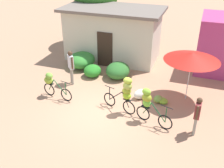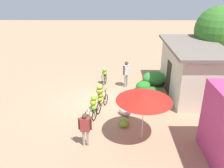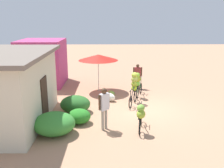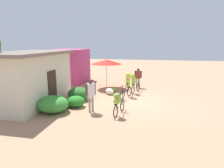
{
  "view_description": "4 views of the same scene",
  "coord_description": "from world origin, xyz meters",
  "px_view_note": "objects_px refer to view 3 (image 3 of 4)",
  "views": [
    {
      "loc": [
        3.54,
        -8.51,
        6.37
      ],
      "look_at": [
        0.2,
        0.83,
        0.94
      ],
      "focal_mm": 41.93,
      "sensor_mm": 36.0,
      "label": 1
    },
    {
      "loc": [
        12.09,
        1.0,
        6.58
      ],
      "look_at": [
        0.07,
        0.92,
        1.24
      ],
      "focal_mm": 38.01,
      "sensor_mm": 36.0,
      "label": 2
    },
    {
      "loc": [
        -11.86,
        1.63,
        4.49
      ],
      "look_at": [
        1.09,
        1.48,
        1.02
      ],
      "focal_mm": 40.71,
      "sensor_mm": 36.0,
      "label": 3
    },
    {
      "loc": [
        -11.42,
        -1.11,
        3.55
      ],
      "look_at": [
        0.65,
        1.32,
        0.9
      ],
      "focal_mm": 30.82,
      "sensor_mm": 36.0,
      "label": 4
    }
  ],
  "objects_px": {
    "bicycle_leftmost": "(141,115)",
    "produce_sack": "(109,97)",
    "banana_pile_on_ground": "(111,94)",
    "person_bystander": "(104,104)",
    "bicycle_near_pile": "(134,85)",
    "building_low": "(12,88)",
    "bicycle_center_loaded": "(138,83)",
    "person_vendor": "(138,74)",
    "market_umbrella": "(98,57)",
    "shop_pink": "(43,62)"
  },
  "relations": [
    {
      "from": "bicycle_near_pile",
      "to": "person_vendor",
      "type": "bearing_deg",
      "value": -9.85
    },
    {
      "from": "produce_sack",
      "to": "person_bystander",
      "type": "xyz_separation_m",
      "value": [
        -3.61,
        0.21,
        0.87
      ]
    },
    {
      "from": "market_umbrella",
      "to": "produce_sack",
      "type": "bearing_deg",
      "value": -161.33
    },
    {
      "from": "building_low",
      "to": "bicycle_center_loaded",
      "type": "distance_m",
      "value": 6.79
    },
    {
      "from": "banana_pile_on_ground",
      "to": "bicycle_leftmost",
      "type": "bearing_deg",
      "value": -166.45
    },
    {
      "from": "produce_sack",
      "to": "person_vendor",
      "type": "distance_m",
      "value": 3.17
    },
    {
      "from": "bicycle_leftmost",
      "to": "bicycle_near_pile",
      "type": "xyz_separation_m",
      "value": [
        3.5,
        -0.06,
        0.27
      ]
    },
    {
      "from": "shop_pink",
      "to": "market_umbrella",
      "type": "bearing_deg",
      "value": -114.19
    },
    {
      "from": "building_low",
      "to": "market_umbrella",
      "type": "relative_size",
      "value": 2.43
    },
    {
      "from": "shop_pink",
      "to": "person_vendor",
      "type": "relative_size",
      "value": 2.03
    },
    {
      "from": "bicycle_leftmost",
      "to": "shop_pink",
      "type": "bearing_deg",
      "value": 37.1
    },
    {
      "from": "bicycle_center_loaded",
      "to": "person_bystander",
      "type": "relative_size",
      "value": 0.87
    },
    {
      "from": "banana_pile_on_ground",
      "to": "produce_sack",
      "type": "xyz_separation_m",
      "value": [
        -0.9,
        0.08,
        0.08
      ]
    },
    {
      "from": "building_low",
      "to": "bicycle_near_pile",
      "type": "bearing_deg",
      "value": -65.65
    },
    {
      "from": "bicycle_leftmost",
      "to": "produce_sack",
      "type": "relative_size",
      "value": 2.29
    },
    {
      "from": "bicycle_near_pile",
      "to": "bicycle_center_loaded",
      "type": "bearing_deg",
      "value": -17.48
    },
    {
      "from": "bicycle_leftmost",
      "to": "banana_pile_on_ground",
      "type": "height_order",
      "value": "bicycle_leftmost"
    },
    {
      "from": "bicycle_near_pile",
      "to": "person_bystander",
      "type": "distance_m",
      "value": 3.58
    },
    {
      "from": "bicycle_center_loaded",
      "to": "produce_sack",
      "type": "distance_m",
      "value": 1.88
    },
    {
      "from": "shop_pink",
      "to": "market_umbrella",
      "type": "distance_m",
      "value": 4.22
    },
    {
      "from": "bicycle_leftmost",
      "to": "person_bystander",
      "type": "bearing_deg",
      "value": 80.28
    },
    {
      "from": "bicycle_near_pile",
      "to": "banana_pile_on_ground",
      "type": "distance_m",
      "value": 1.94
    },
    {
      "from": "bicycle_center_loaded",
      "to": "person_vendor",
      "type": "bearing_deg",
      "value": -5.14
    },
    {
      "from": "bicycle_leftmost",
      "to": "banana_pile_on_ground",
      "type": "relative_size",
      "value": 1.94
    },
    {
      "from": "building_low",
      "to": "bicycle_leftmost",
      "type": "relative_size",
      "value": 3.62
    },
    {
      "from": "shop_pink",
      "to": "bicycle_near_pile",
      "type": "distance_m",
      "value": 7.06
    },
    {
      "from": "bicycle_leftmost",
      "to": "bicycle_near_pile",
      "type": "distance_m",
      "value": 3.51
    },
    {
      "from": "bicycle_center_loaded",
      "to": "building_low",
      "type": "bearing_deg",
      "value": 121.46
    },
    {
      "from": "bicycle_center_loaded",
      "to": "banana_pile_on_ground",
      "type": "xyz_separation_m",
      "value": [
        0.19,
        1.55,
        -0.71
      ]
    },
    {
      "from": "shop_pink",
      "to": "person_vendor",
      "type": "bearing_deg",
      "value": -100.56
    },
    {
      "from": "person_vendor",
      "to": "market_umbrella",
      "type": "bearing_deg",
      "value": 102.47
    },
    {
      "from": "market_umbrella",
      "to": "bicycle_leftmost",
      "type": "relative_size",
      "value": 1.49
    },
    {
      "from": "bicycle_leftmost",
      "to": "person_vendor",
      "type": "xyz_separation_m",
      "value": [
        6.37,
        -0.56,
        0.24
      ]
    },
    {
      "from": "bicycle_leftmost",
      "to": "bicycle_center_loaded",
      "type": "relative_size",
      "value": 1.04
    },
    {
      "from": "bicycle_leftmost",
      "to": "building_low",
      "type": "bearing_deg",
      "value": 78.97
    },
    {
      "from": "banana_pile_on_ground",
      "to": "produce_sack",
      "type": "bearing_deg",
      "value": 174.96
    },
    {
      "from": "produce_sack",
      "to": "person_vendor",
      "type": "relative_size",
      "value": 0.44
    },
    {
      "from": "building_low",
      "to": "person_vendor",
      "type": "distance_m",
      "value": 7.98
    },
    {
      "from": "person_vendor",
      "to": "shop_pink",
      "type": "bearing_deg",
      "value": 79.44
    },
    {
      "from": "building_low",
      "to": "bicycle_near_pile",
      "type": "distance_m",
      "value": 5.98
    },
    {
      "from": "building_low",
      "to": "person_bystander",
      "type": "bearing_deg",
      "value": -101.51
    },
    {
      "from": "bicycle_leftmost",
      "to": "produce_sack",
      "type": "xyz_separation_m",
      "value": [
        3.85,
        1.23,
        -0.49
      ]
    },
    {
      "from": "person_bystander",
      "to": "shop_pink",
      "type": "bearing_deg",
      "value": 30.29
    },
    {
      "from": "banana_pile_on_ground",
      "to": "person_bystander",
      "type": "xyz_separation_m",
      "value": [
        -4.51,
        0.29,
        0.95
      ]
    },
    {
      "from": "banana_pile_on_ground",
      "to": "person_bystander",
      "type": "distance_m",
      "value": 4.62
    },
    {
      "from": "market_umbrella",
      "to": "bicycle_center_loaded",
      "type": "height_order",
      "value": "market_umbrella"
    },
    {
      "from": "shop_pink",
      "to": "person_bystander",
      "type": "xyz_separation_m",
      "value": [
        -7.29,
        -4.26,
        -0.4
      ]
    },
    {
      "from": "bicycle_center_loaded",
      "to": "produce_sack",
      "type": "height_order",
      "value": "bicycle_center_loaded"
    },
    {
      "from": "building_low",
      "to": "person_bystander",
      "type": "xyz_separation_m",
      "value": [
        -0.8,
        -3.91,
        -0.46
      ]
    },
    {
      "from": "shop_pink",
      "to": "produce_sack",
      "type": "distance_m",
      "value": 5.93
    }
  ]
}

